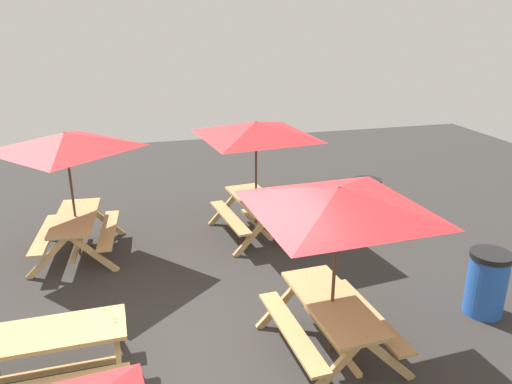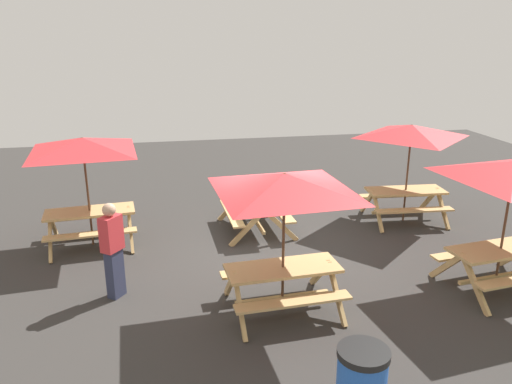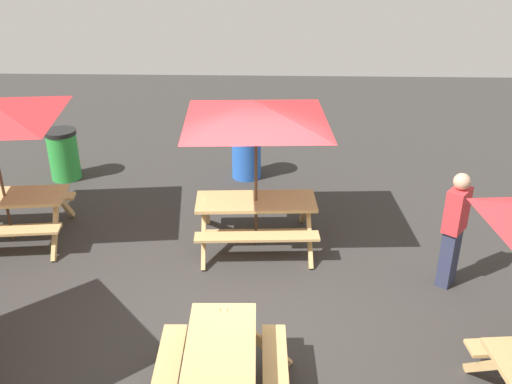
{
  "view_description": "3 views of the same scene",
  "coord_description": "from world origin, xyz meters",
  "px_view_note": "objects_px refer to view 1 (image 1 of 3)",
  "views": [
    {
      "loc": [
        5.16,
        -0.83,
        4.21
      ],
      "look_at": [
        -3.73,
        1.55,
        0.9
      ],
      "focal_mm": 35.0,
      "sensor_mm": 36.0,
      "label": 1
    },
    {
      "loc": [
        1.91,
        8.42,
        4.3
      ],
      "look_at": [
        -0.13,
        -1.92,
        0.9
      ],
      "focal_mm": 35.0,
      "sensor_mm": 36.0,
      "label": 2
    },
    {
      "loc": [
        0.36,
        -6.12,
        4.6
      ],
      "look_at": [
        0.12,
        1.53,
        0.9
      ],
      "focal_mm": 40.0,
      "sensor_mm": 36.0,
      "label": 3
    }
  ],
  "objects_px": {
    "trash_bin_blue": "(487,283)",
    "picnic_table_2": "(256,138)",
    "trash_bin_green": "(366,202)",
    "picnic_table_1": "(338,212)",
    "picnic_table_0": "(47,347)",
    "picnic_table_3": "(66,150)"
  },
  "relations": [
    {
      "from": "trash_bin_green",
      "to": "picnic_table_2",
      "type": "bearing_deg",
      "value": -91.72
    },
    {
      "from": "trash_bin_blue",
      "to": "picnic_table_0",
      "type": "bearing_deg",
      "value": -89.78
    },
    {
      "from": "picnic_table_1",
      "to": "trash_bin_green",
      "type": "relative_size",
      "value": 2.88
    },
    {
      "from": "picnic_table_0",
      "to": "trash_bin_blue",
      "type": "xyz_separation_m",
      "value": [
        -0.02,
        6.0,
        -0.07
      ]
    },
    {
      "from": "picnic_table_2",
      "to": "trash_bin_green",
      "type": "distance_m",
      "value": 2.79
    },
    {
      "from": "picnic_table_3",
      "to": "trash_bin_blue",
      "type": "distance_m",
      "value": 7.06
    },
    {
      "from": "picnic_table_1",
      "to": "trash_bin_blue",
      "type": "xyz_separation_m",
      "value": [
        -0.27,
        2.56,
        -1.49
      ]
    },
    {
      "from": "picnic_table_1",
      "to": "picnic_table_3",
      "type": "bearing_deg",
      "value": -141.88
    },
    {
      "from": "trash_bin_blue",
      "to": "picnic_table_3",
      "type": "bearing_deg",
      "value": -120.93
    },
    {
      "from": "picnic_table_0",
      "to": "picnic_table_3",
      "type": "height_order",
      "value": "picnic_table_3"
    },
    {
      "from": "picnic_table_0",
      "to": "picnic_table_2",
      "type": "relative_size",
      "value": 0.65
    },
    {
      "from": "picnic_table_0",
      "to": "trash_bin_blue",
      "type": "bearing_deg",
      "value": -1.45
    },
    {
      "from": "picnic_table_2",
      "to": "picnic_table_3",
      "type": "bearing_deg",
      "value": -96.28
    },
    {
      "from": "picnic_table_1",
      "to": "picnic_table_2",
      "type": "height_order",
      "value": "same"
    },
    {
      "from": "picnic_table_1",
      "to": "picnic_table_2",
      "type": "xyz_separation_m",
      "value": [
        -3.84,
        0.02,
        0.0
      ]
    },
    {
      "from": "trash_bin_blue",
      "to": "trash_bin_green",
      "type": "bearing_deg",
      "value": -177.12
    },
    {
      "from": "picnic_table_1",
      "to": "picnic_table_2",
      "type": "relative_size",
      "value": 1.01
    },
    {
      "from": "trash_bin_blue",
      "to": "trash_bin_green",
      "type": "relative_size",
      "value": 1.0
    },
    {
      "from": "picnic_table_0",
      "to": "picnic_table_1",
      "type": "height_order",
      "value": "picnic_table_1"
    },
    {
      "from": "picnic_table_0",
      "to": "trash_bin_blue",
      "type": "height_order",
      "value": "trash_bin_blue"
    },
    {
      "from": "trash_bin_blue",
      "to": "trash_bin_green",
      "type": "xyz_separation_m",
      "value": [
        -3.51,
        -0.18,
        0.0
      ]
    },
    {
      "from": "trash_bin_blue",
      "to": "picnic_table_2",
      "type": "bearing_deg",
      "value": -144.68
    }
  ]
}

